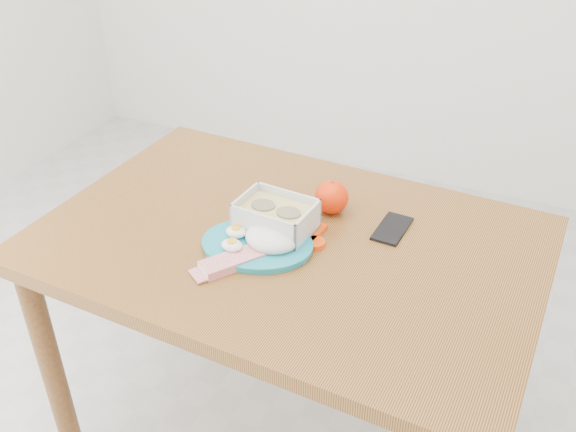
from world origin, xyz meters
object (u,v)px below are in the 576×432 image
at_px(dining_table, 288,269).
at_px(food_container, 276,218).
at_px(rice_plate, 262,240).
at_px(orange_fruit, 332,197).
at_px(smartphone, 392,229).

distance_m(dining_table, food_container, 0.15).
bearing_deg(rice_plate, orange_fruit, 54.59).
bearing_deg(dining_table, orange_fruit, 72.53).
relative_size(food_container, smartphone, 1.65).
bearing_deg(food_container, smartphone, 31.55).
xyz_separation_m(dining_table, smartphone, (0.22, 0.13, 0.10)).
bearing_deg(food_container, dining_table, -1.25).
bearing_deg(food_container, orange_fruit, 63.56).
distance_m(orange_fruit, rice_plate, 0.24).
relative_size(dining_table, food_container, 5.65).
distance_m(food_container, rice_plate, 0.07).
bearing_deg(dining_table, smartphone, 33.38).
bearing_deg(orange_fruit, food_container, -121.56).
relative_size(dining_table, rice_plate, 3.98).
height_order(dining_table, food_container, food_container).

